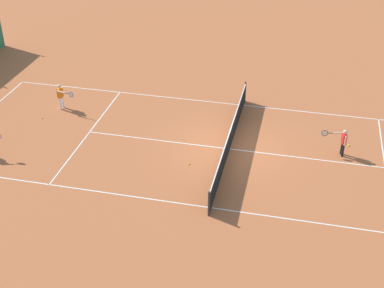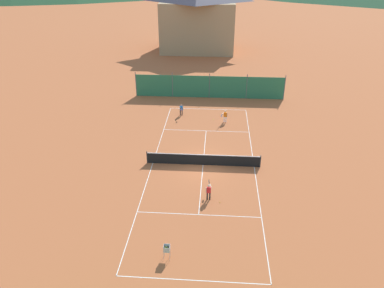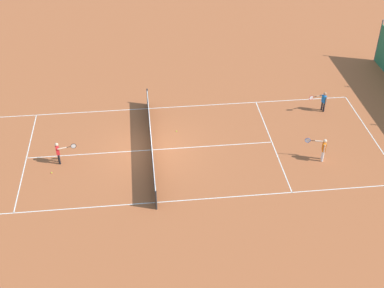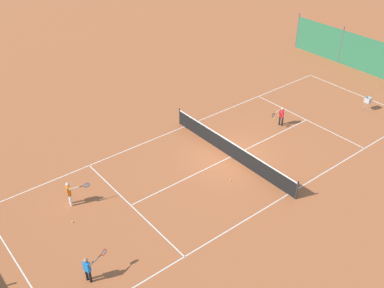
{
  "view_description": "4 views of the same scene",
  "coord_description": "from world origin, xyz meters",
  "px_view_note": "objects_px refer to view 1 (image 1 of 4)",
  "views": [
    {
      "loc": [
        -19.16,
        -2.73,
        12.33
      ],
      "look_at": [
        -1.81,
        1.24,
        1.18
      ],
      "focal_mm": 50.0,
      "sensor_mm": 36.0,
      "label": 1
    },
    {
      "loc": [
        0.97,
        -25.99,
        15.49
      ],
      "look_at": [
        -1.05,
        2.12,
        0.76
      ],
      "focal_mm": 35.0,
      "sensor_mm": 36.0,
      "label": 2
    },
    {
      "loc": [
        22.52,
        -0.37,
        16.51
      ],
      "look_at": [
        0.55,
        2.06,
        0.61
      ],
      "focal_mm": 50.0,
      "sensor_mm": 36.0,
      "label": 3
    },
    {
      "loc": [
        -14.33,
        14.23,
        13.94
      ],
      "look_at": [
        0.84,
        2.04,
        1.24
      ],
      "focal_mm": 42.0,
      "sensor_mm": 36.0,
      "label": 4
    }
  ],
  "objects_px": {
    "tennis_net": "(230,139)",
    "player_far_baseline": "(343,140)",
    "tennis_ball_service_box": "(42,118)",
    "tennis_ball_near_corner": "(349,145)",
    "player_far_service": "(61,95)",
    "tennis_ball_by_net_left": "(189,164)"
  },
  "relations": [
    {
      "from": "tennis_net",
      "to": "player_far_baseline",
      "type": "bearing_deg",
      "value": -82.79
    },
    {
      "from": "tennis_net",
      "to": "tennis_ball_near_corner",
      "type": "height_order",
      "value": "tennis_net"
    },
    {
      "from": "tennis_ball_service_box",
      "to": "tennis_ball_near_corner",
      "type": "xyz_separation_m",
      "value": [
        0.73,
        -14.05,
        0.0
      ]
    },
    {
      "from": "tennis_ball_service_box",
      "to": "player_far_service",
      "type": "bearing_deg",
      "value": -25.53
    },
    {
      "from": "player_far_service",
      "to": "tennis_ball_near_corner",
      "type": "xyz_separation_m",
      "value": [
        -0.41,
        -13.5,
        -0.71
      ]
    },
    {
      "from": "tennis_net",
      "to": "player_far_baseline",
      "type": "xyz_separation_m",
      "value": [
        0.58,
        -4.62,
        0.21
      ]
    },
    {
      "from": "player_far_baseline",
      "to": "tennis_ball_by_net_left",
      "type": "bearing_deg",
      "value": 109.35
    },
    {
      "from": "tennis_net",
      "to": "tennis_ball_near_corner",
      "type": "xyz_separation_m",
      "value": [
        1.39,
        -4.99,
        -0.47
      ]
    },
    {
      "from": "tennis_ball_service_box",
      "to": "tennis_ball_by_net_left",
      "type": "bearing_deg",
      "value": -106.08
    },
    {
      "from": "player_far_service",
      "to": "tennis_ball_near_corner",
      "type": "distance_m",
      "value": 13.53
    },
    {
      "from": "tennis_net",
      "to": "tennis_ball_by_net_left",
      "type": "relative_size",
      "value": 139.09
    },
    {
      "from": "tennis_net",
      "to": "tennis_ball_service_box",
      "type": "height_order",
      "value": "tennis_net"
    },
    {
      "from": "player_far_service",
      "to": "tennis_ball_near_corner",
      "type": "height_order",
      "value": "player_far_service"
    },
    {
      "from": "tennis_ball_by_net_left",
      "to": "tennis_ball_near_corner",
      "type": "bearing_deg",
      "value": -65.46
    },
    {
      "from": "player_far_service",
      "to": "tennis_ball_by_net_left",
      "type": "bearing_deg",
      "value": -115.26
    },
    {
      "from": "player_far_baseline",
      "to": "tennis_ball_near_corner",
      "type": "height_order",
      "value": "player_far_baseline"
    },
    {
      "from": "tennis_ball_service_box",
      "to": "tennis_ball_near_corner",
      "type": "bearing_deg",
      "value": -87.02
    },
    {
      "from": "player_far_baseline",
      "to": "tennis_ball_by_net_left",
      "type": "relative_size",
      "value": 18.51
    },
    {
      "from": "player_far_baseline",
      "to": "tennis_ball_service_box",
      "type": "relative_size",
      "value": 18.51
    },
    {
      "from": "tennis_ball_near_corner",
      "to": "player_far_service",
      "type": "bearing_deg",
      "value": 88.26
    },
    {
      "from": "tennis_net",
      "to": "player_far_baseline",
      "type": "relative_size",
      "value": 7.51
    },
    {
      "from": "player_far_baseline",
      "to": "tennis_ball_near_corner",
      "type": "bearing_deg",
      "value": -24.52
    }
  ]
}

